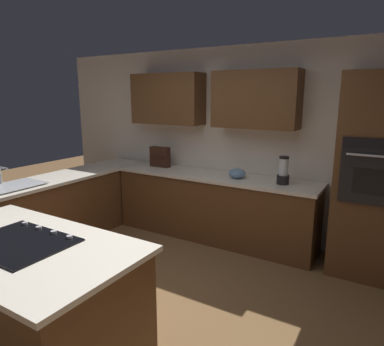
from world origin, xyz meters
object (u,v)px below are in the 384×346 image
(sink_unit, at_px, (11,186))
(spice_rack, at_px, (160,157))
(blender, at_px, (283,172))
(wall_oven, at_px, (377,178))
(cooktop, at_px, (20,242))
(mixing_bowl, at_px, (237,173))

(sink_unit, height_order, spice_rack, spice_rack)
(blender, bearing_deg, wall_oven, 179.97)
(wall_oven, bearing_deg, cooktop, 51.60)
(sink_unit, xyz_separation_m, spice_rack, (-0.78, -1.89, 0.13))
(wall_oven, height_order, mixing_bowl, wall_oven)
(cooktop, xyz_separation_m, blender, (-1.13, -2.69, 0.14))
(cooktop, height_order, mixing_bowl, mixing_bowl)
(wall_oven, relative_size, spice_rack, 6.96)
(cooktop, bearing_deg, blender, -112.84)
(sink_unit, height_order, cooktop, sink_unit)
(cooktop, distance_m, mixing_bowl, 2.75)
(sink_unit, bearing_deg, cooktop, 150.08)
(wall_oven, distance_m, blender, 1.00)
(wall_oven, distance_m, mixing_bowl, 1.61)
(wall_oven, xyz_separation_m, cooktop, (2.13, 2.69, -0.19))
(sink_unit, distance_m, blender, 3.23)
(blender, bearing_deg, sink_unit, 33.98)
(wall_oven, relative_size, blender, 6.44)
(mixing_bowl, bearing_deg, spice_rack, -3.67)
(wall_oven, bearing_deg, spice_rack, -1.66)
(mixing_bowl, bearing_deg, sink_unit, 40.97)
(wall_oven, distance_m, cooktop, 3.44)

